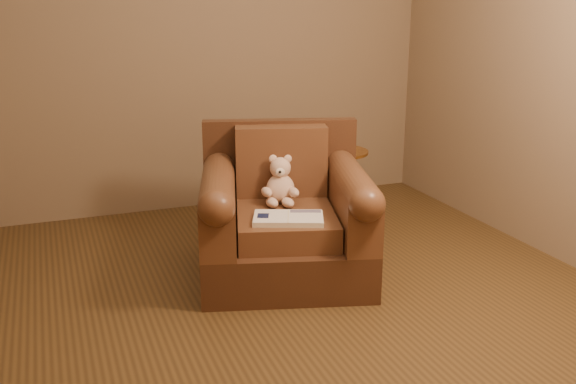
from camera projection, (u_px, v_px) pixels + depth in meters
name	position (u px, v px, depth m)	size (l,w,h in m)	color
floor	(266.00, 316.00, 3.36)	(4.00, 4.00, 0.00)	#50391B
armchair	(284.00, 219.00, 3.83)	(1.18, 1.15, 0.87)	#452817
teddy_bear	(280.00, 185.00, 3.84)	(0.22, 0.25, 0.30)	beige
guidebook	(288.00, 218.00, 3.55)	(0.44, 0.36, 0.03)	beige
side_table	(337.00, 188.00, 4.52)	(0.42, 0.42, 0.59)	#C68436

